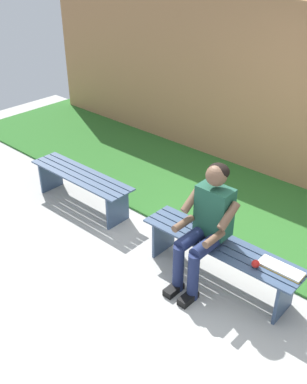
% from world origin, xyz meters
% --- Properties ---
extents(ground_plane, '(10.00, 7.00, 0.04)m').
position_xyz_m(ground_plane, '(1.05, 1.00, -0.02)').
color(ground_plane, '#B2B2AD').
extents(grass_strip, '(9.00, 2.23, 0.03)m').
position_xyz_m(grass_strip, '(1.05, -1.46, 0.01)').
color(grass_strip, '#2D6B28').
rests_on(grass_strip, ground).
extents(brick_wall, '(9.50, 0.24, 2.36)m').
position_xyz_m(brick_wall, '(0.50, -2.39, 1.18)').
color(brick_wall, '#B27A51').
rests_on(brick_wall, ground).
extents(bench_near, '(1.67, 0.41, 0.45)m').
position_xyz_m(bench_near, '(0.00, 0.00, 0.34)').
color(bench_near, '#384C6B').
rests_on(bench_near, ground).
extents(bench_far, '(1.53, 0.41, 0.45)m').
position_xyz_m(bench_far, '(2.10, 0.00, 0.34)').
color(bench_far, '#384C6B').
rests_on(bench_far, ground).
extents(person_seated, '(0.50, 0.69, 1.25)m').
position_xyz_m(person_seated, '(0.11, 0.10, 0.69)').
color(person_seated, '#1E513D').
rests_on(person_seated, ground).
extents(apple, '(0.08, 0.08, 0.08)m').
position_xyz_m(apple, '(-0.43, 0.08, 0.49)').
color(apple, red).
rests_on(apple, bench_near).
extents(book_open, '(0.41, 0.17, 0.02)m').
position_xyz_m(book_open, '(-0.61, -0.05, 0.46)').
color(book_open, white).
rests_on(book_open, bench_near).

